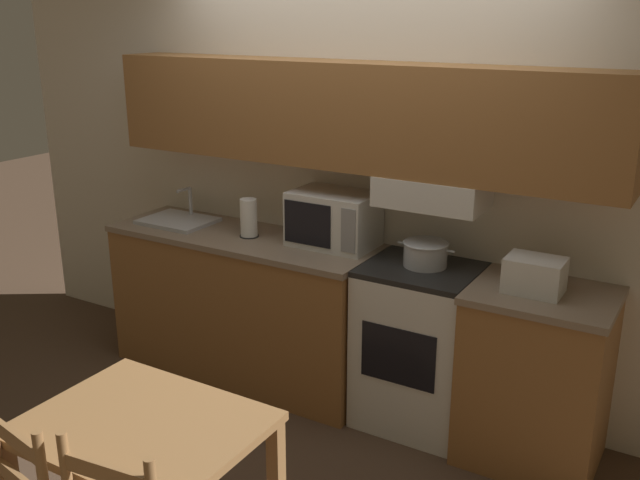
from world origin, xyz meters
TOP-DOWN VIEW (x-y plane):
  - ground_plane at (0.00, 0.00)m, footprint 16.00×16.00m
  - wall_back at (0.01, -0.06)m, footprint 5.43×0.38m
  - lower_counter_main at (-0.65, -0.29)m, footprint 1.74×0.59m
  - lower_counter_right_stub at (1.17, -0.29)m, footprint 0.70×0.59m
  - stove_range at (0.52, -0.27)m, footprint 0.60×0.54m
  - cooking_pot at (0.53, -0.23)m, footprint 0.32×0.25m
  - microwave at (-0.07, -0.18)m, footprint 0.49×0.33m
  - toaster at (1.13, -0.31)m, footprint 0.29×0.20m
  - sink_basin at (-1.17, -0.29)m, footprint 0.45×0.35m
  - paper_towel_roll at (-0.60, -0.29)m, footprint 0.12×0.12m
  - dining_table at (0.11, -1.95)m, footprint 0.87×0.69m

SIDE VIEW (x-z plane):
  - ground_plane at x=0.00m, z-range 0.00..0.00m
  - stove_range at x=0.52m, z-range 0.00..0.93m
  - lower_counter_main at x=-0.65m, z-range 0.00..0.93m
  - lower_counter_right_stub at x=1.17m, z-range 0.00..0.93m
  - dining_table at x=0.11m, z-range 0.25..1.01m
  - sink_basin at x=-1.17m, z-range 0.84..1.05m
  - cooking_pot at x=0.53m, z-range 0.94..1.07m
  - toaster at x=1.13m, z-range 0.93..1.11m
  - paper_towel_roll at x=-0.60m, z-range 0.93..1.16m
  - microwave at x=-0.07m, z-range 0.93..1.25m
  - wall_back at x=0.01m, z-range 0.18..2.73m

